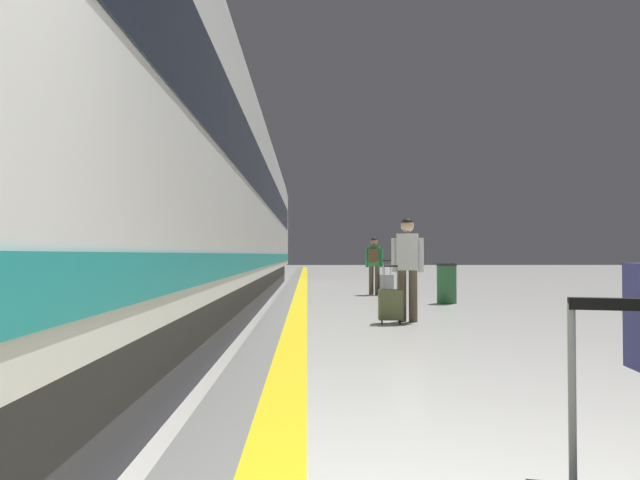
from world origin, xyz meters
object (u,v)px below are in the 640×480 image
(suitcase_near, at_px, (387,284))
(waste_bin, at_px, (447,283))
(suitcase_mid, at_px, (390,305))
(passenger_mid, at_px, (407,261))
(passenger_near, at_px, (374,261))
(high_speed_train, at_px, (162,165))

(suitcase_near, xyz_separation_m, waste_bin, (1.00, -2.74, 0.15))
(suitcase_mid, bearing_deg, passenger_mid, 38.22)
(passenger_near, height_order, passenger_mid, passenger_mid)
(high_speed_train, height_order, suitcase_near, high_speed_train)
(waste_bin, bearing_deg, passenger_near, 114.64)
(high_speed_train, relative_size, suitcase_near, 34.88)
(high_speed_train, xyz_separation_m, passenger_near, (4.11, 6.95, -1.57))
(waste_bin, bearing_deg, suitcase_near, 109.99)
(waste_bin, bearing_deg, suitcase_mid, -115.39)
(passenger_mid, distance_m, waste_bin, 3.93)
(passenger_mid, xyz_separation_m, waste_bin, (1.50, 3.59, -0.54))
(passenger_near, xyz_separation_m, passenger_mid, (-0.18, -6.47, 0.06))
(high_speed_train, distance_m, waste_bin, 7.09)
(suitcase_near, relative_size, suitcase_mid, 1.01)
(passenger_mid, relative_size, waste_bin, 1.88)
(high_speed_train, bearing_deg, passenger_near, 59.40)
(high_speed_train, xyz_separation_m, waste_bin, (5.43, 4.07, -2.05))
(suitcase_near, height_order, passenger_mid, passenger_mid)
(passenger_near, bearing_deg, suitcase_mid, -94.29)
(high_speed_train, relative_size, suitcase_mid, 35.36)
(high_speed_train, xyz_separation_m, passenger_mid, (3.93, 0.48, -1.51))
(high_speed_train, bearing_deg, passenger_mid, 6.97)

